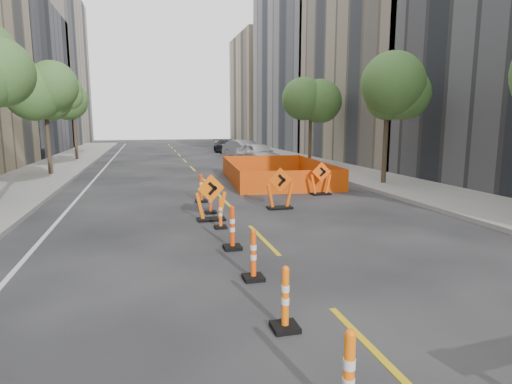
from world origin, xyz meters
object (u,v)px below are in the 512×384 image
object	(u,v)px
parked_car_near	(258,154)
parked_car_far	(229,146)
channelizer_2	(285,298)
chevron_sign_left	(211,197)
channelizer_3	(253,255)
parked_car_mid	(244,149)
channelizer_7	(201,188)
chevron_sign_right	(321,178)
channelizer_4	(232,228)
chevron_sign_center	(280,188)
channelizer_6	(211,199)
channelizer_5	(220,213)
channelizer_1	(349,378)

from	to	relation	value
parked_car_near	parked_car_far	size ratio (longest dim) A/B	0.99
channelizer_2	chevron_sign_left	world-z (taller)	chevron_sign_left
channelizer_3	parked_car_mid	world-z (taller)	parked_car_mid
channelizer_7	chevron_sign_right	distance (m)	5.27
channelizer_4	chevron_sign_right	size ratio (longest dim) A/B	0.77
parked_car_near	parked_car_mid	distance (m)	5.36
chevron_sign_center	channelizer_7	bearing A→B (deg)	133.46
parked_car_far	channelizer_7	bearing A→B (deg)	-114.96
channelizer_6	channelizer_5	bearing A→B (deg)	-90.56
channelizer_7	channelizer_4	bearing A→B (deg)	-90.31
chevron_sign_left	chevron_sign_right	world-z (taller)	chevron_sign_left
channelizer_4	chevron_sign_left	distance (m)	3.26
channelizer_1	parked_car_far	xyz separation A→B (m)	(5.99, 38.01, 0.15)
chevron_sign_right	channelizer_3	bearing A→B (deg)	-121.24
channelizer_2	channelizer_5	world-z (taller)	channelizer_2
channelizer_4	chevron_sign_center	distance (m)	5.21
parked_car_far	channelizer_1	bearing A→B (deg)	-110.68
channelizer_2	channelizer_1	bearing A→B (deg)	-90.63
channelizer_3	chevron_sign_right	distance (m)	10.51
parked_car_near	channelizer_4	bearing A→B (deg)	-118.86
channelizer_2	parked_car_near	xyz separation A→B (m)	(5.94, 24.37, 0.30)
parked_car_near	channelizer_2	bearing A→B (deg)	-116.16
channelizer_2	parked_car_mid	distance (m)	30.35
chevron_sign_left	chevron_sign_right	xyz separation A→B (m)	(5.33, 3.67, -0.03)
parked_car_mid	channelizer_7	bearing A→B (deg)	-127.43
channelizer_6	channelizer_4	bearing A→B (deg)	-91.17
chevron_sign_left	parked_car_far	size ratio (longest dim) A/B	0.31
channelizer_3	chevron_sign_left	world-z (taller)	chevron_sign_left
parked_car_far	chevron_sign_center	bearing A→B (deg)	-108.64
chevron_sign_right	parked_car_near	xyz separation A→B (m)	(0.62, 13.13, 0.09)
channelizer_3	parked_car_far	bearing A→B (deg)	80.03
channelizer_3	parked_car_mid	bearing A→B (deg)	77.63
channelizer_1	channelizer_4	size ratio (longest dim) A/B	0.98
channelizer_2	parked_car_mid	bearing A→B (deg)	78.43
channelizer_3	chevron_sign_right	bearing A→B (deg)	59.80
channelizer_3	chevron_sign_left	xyz separation A→B (m)	(-0.05, 5.41, 0.23)
channelizer_3	parked_car_near	size ratio (longest dim) A/B	0.22
channelizer_1	channelizer_6	bearing A→B (deg)	89.21
chevron_sign_right	parked_car_far	size ratio (longest dim) A/B	0.30
channelizer_5	parked_car_mid	xyz separation A→B (m)	(5.98, 23.26, 0.33)
chevron_sign_left	channelizer_2	bearing A→B (deg)	-100.97
channelizer_6	chevron_sign_left	xyz separation A→B (m)	(-0.14, -1.06, 0.26)
chevron_sign_left	chevron_sign_center	size ratio (longest dim) A/B	0.99
channelizer_4	channelizer_6	distance (m)	4.31
channelizer_2	parked_car_near	bearing A→B (deg)	76.29
channelizer_2	channelizer_3	distance (m)	2.16
chevron_sign_right	parked_car_far	distance (m)	24.63
channelizer_7	channelizer_2	bearing A→B (deg)	-90.38
channelizer_2	parked_car_far	size ratio (longest dim) A/B	0.21
channelizer_5	chevron_sign_right	size ratio (longest dim) A/B	0.64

